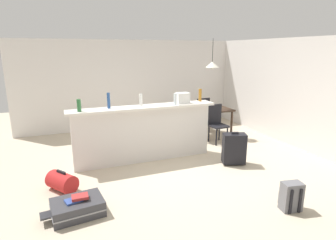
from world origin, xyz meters
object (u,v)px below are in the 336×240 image
bottle_green (79,105)px  grocery_bag (183,98)px  bottle_clear (175,99)px  book_stack (77,198)px  duffel_bag_red (62,182)px  dining_chair_far_side (201,112)px  suitcase_flat_charcoal (77,207)px  backpack_grey (291,197)px  bottle_blue (109,101)px  bottle_amber (200,95)px  dining_chair_near_partition (216,122)px  pendant_lamp (212,65)px  dining_table (209,112)px  bottle_white (141,100)px  suitcase_upright_black (234,148)px

bottle_green → grocery_bag: (2.06, 0.06, -0.00)m
bottle_clear → book_stack: size_ratio=0.71×
bottle_green → duffel_bag_red: bottle_green is taller
bottle_clear → grocery_bag: bottle_clear is taller
grocery_bag → dining_chair_far_side: 2.18m
suitcase_flat_charcoal → backpack_grey: 3.00m
bottle_green → bottle_blue: size_ratio=0.75×
bottle_clear → dining_chair_far_side: bearing=48.2°
bottle_clear → bottle_amber: size_ratio=0.85×
bottle_clear → book_stack: bottle_clear is taller
bottle_green → bottle_blue: 0.55m
dining_chair_near_partition → backpack_grey: (-0.58, -3.02, -0.31)m
bottle_amber → suitcase_flat_charcoal: (-2.72, -1.62, -1.17)m
backpack_grey → pendant_lamp: bearing=78.6°
dining_chair_far_side → backpack_grey: (-0.74, -4.11, -0.31)m
pendant_lamp → duffel_bag_red: pendant_lamp is taller
bottle_blue → grocery_bag: bearing=-1.2°
bottle_green → dining_table: bearing=18.0°
backpack_grey → bottle_white: bearing=119.2°
bottle_blue → suitcase_flat_charcoal: (-0.76, -1.58, -1.18)m
dining_table → backpack_grey: (-0.65, -3.52, -0.44)m
dining_table → dining_chair_near_partition: (-0.06, -0.50, -0.13)m
suitcase_upright_black → duffel_bag_red: bearing=178.2°
suitcase_flat_charcoal → dining_table: bearing=36.2°
bottle_green → dining_chair_far_side: size_ratio=0.24×
bottle_white → bottle_clear: bottle_white is taller
bottle_white → suitcase_flat_charcoal: (-1.40, -1.61, -1.15)m
bottle_blue → grocery_bag: (1.52, -0.03, -0.04)m
bottle_green → bottle_amber: 2.51m
bottle_amber → suitcase_flat_charcoal: 3.38m
bottle_blue → bottle_clear: bearing=-5.7°
duffel_bag_red → bottle_green: bearing=59.8°
dining_table → suitcase_upright_black: size_ratio=1.64×
book_stack → bottle_white: bearing=49.4°
bottle_green → book_stack: bottle_green is taller
duffel_bag_red → suitcase_upright_black: suitcase_upright_black is taller
bottle_blue → book_stack: bearing=-115.2°
suitcase_flat_charcoal → grocery_bag: bearing=34.2°
suitcase_upright_black → suitcase_flat_charcoal: bearing=-166.8°
bottle_blue → dining_chair_far_side: 3.31m
suitcase_flat_charcoal → pendant_lamp: bearing=36.0°
dining_table → suitcase_upright_black: 1.92m
grocery_bag → pendant_lamp: pendant_lamp is taller
grocery_bag → dining_table: (1.21, 1.01, -0.61)m
bottle_amber → suitcase_flat_charcoal: bottle_amber is taller
dining_table → book_stack: (-3.47, -2.56, -0.39)m
backpack_grey → dining_chair_far_side: bearing=79.8°
pendant_lamp → bottle_amber: bearing=-130.8°
bottle_blue → dining_chair_near_partition: bottle_blue is taller
bottle_green → dining_table: size_ratio=0.20×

